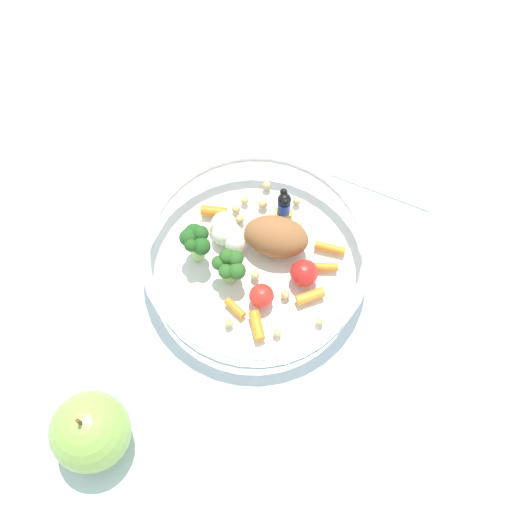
% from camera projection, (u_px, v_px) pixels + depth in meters
% --- Properties ---
extents(ground_plane, '(2.40, 2.40, 0.00)m').
position_uv_depth(ground_plane, '(245.00, 268.00, 0.76)').
color(ground_plane, silver).
extents(food_container, '(0.26, 0.26, 0.06)m').
position_uv_depth(food_container, '(255.00, 253.00, 0.74)').
color(food_container, white).
rests_on(food_container, ground_plane).
extents(loose_apple, '(0.08, 0.08, 0.09)m').
position_uv_depth(loose_apple, '(90.00, 432.00, 0.64)').
color(loose_apple, '#8CB74C').
rests_on(loose_apple, ground_plane).
extents(folded_napkin, '(0.12, 0.15, 0.01)m').
position_uv_depth(folded_napkin, '(390.00, 156.00, 0.83)').
color(folded_napkin, white).
rests_on(folded_napkin, ground_plane).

